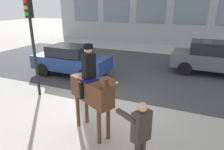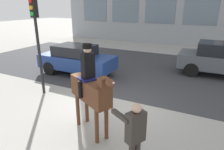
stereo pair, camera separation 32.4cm
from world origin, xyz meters
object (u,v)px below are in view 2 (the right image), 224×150
at_px(street_car_near_lane, 77,59).
at_px(traffic_light, 36,32).
at_px(street_car_far_lane, 219,59).
at_px(mounted_horse_lead, 91,89).
at_px(pedestrian_bystander, 135,134).

bearing_deg(street_car_near_lane, traffic_light, -85.99).
distance_m(street_car_near_lane, street_car_far_lane, 7.42).
relative_size(street_car_far_lane, traffic_light, 1.06).
relative_size(street_car_near_lane, traffic_light, 1.05).
height_order(mounted_horse_lead, traffic_light, traffic_light).
bearing_deg(street_car_far_lane, pedestrian_bystander, -101.58).
height_order(mounted_horse_lead, street_car_near_lane, mounted_horse_lead).
distance_m(pedestrian_bystander, street_car_near_lane, 7.11).
relative_size(street_car_near_lane, street_car_far_lane, 1.00).
xyz_separation_m(street_car_near_lane, traffic_light, (0.19, -2.67, 1.74)).
height_order(mounted_horse_lead, street_car_far_lane, mounted_horse_lead).
bearing_deg(pedestrian_bystander, traffic_light, 3.67).
xyz_separation_m(pedestrian_bystander, traffic_light, (-4.88, 2.31, 1.55)).
xyz_separation_m(pedestrian_bystander, street_car_far_lane, (1.66, 8.11, -0.13)).
xyz_separation_m(street_car_far_lane, traffic_light, (-6.54, -5.79, 1.67)).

